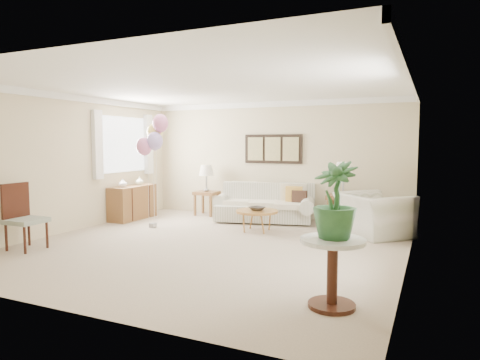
{
  "coord_description": "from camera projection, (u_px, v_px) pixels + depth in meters",
  "views": [
    {
      "loc": [
        3.29,
        -6.06,
        1.69
      ],
      "look_at": [
        0.26,
        0.6,
        1.05
      ],
      "focal_mm": 32.0,
      "sensor_mm": 36.0,
      "label": 1
    }
  ],
  "objects": [
    {
      "name": "sofa",
      "position": [
        265.0,
        206.0,
        9.18
      ],
      "size": [
        2.4,
        1.28,
        0.82
      ],
      "color": "silver",
      "rests_on": "ground"
    },
    {
      "name": "vase_sage",
      "position": [
        140.0,
        181.0,
        9.63
      ],
      "size": [
        0.23,
        0.23,
        0.18
      ],
      "primitive_type": "imported",
      "rotation": [
        0.0,
        0.0,
        -0.41
      ],
      "color": "silver",
      "rests_on": "credenza"
    },
    {
      "name": "ground_plane",
      "position": [
        210.0,
        246.0,
        7.0
      ],
      "size": [
        6.0,
        6.0,
        0.0
      ],
      "primitive_type": "plane",
      "color": "#B8A58E"
    },
    {
      "name": "coffee_table",
      "position": [
        257.0,
        212.0,
        8.14
      ],
      "size": [
        0.81,
        0.81,
        0.41
      ],
      "color": "#9B6C3C",
      "rests_on": "ground"
    },
    {
      "name": "lamp_right",
      "position": [
        344.0,
        170.0,
        8.53
      ],
      "size": [
        0.37,
        0.37,
        0.66
      ],
      "color": "gray",
      "rests_on": "end_table_right"
    },
    {
      "name": "accent_chair",
      "position": [
        23.0,
        215.0,
        6.76
      ],
      "size": [
        0.53,
        0.53,
        1.05
      ],
      "color": "gray",
      "rests_on": "ground"
    },
    {
      "name": "decor_bowl",
      "position": [
        257.0,
        209.0,
        8.11
      ],
      "size": [
        0.36,
        0.36,
        0.07
      ],
      "primitive_type": "imported",
      "rotation": [
        0.0,
        0.0,
        -0.31
      ],
      "color": "#312C27",
      "rests_on": "coffee_table"
    },
    {
      "name": "potted_plant",
      "position": [
        335.0,
        200.0,
        4.32
      ],
      "size": [
        0.56,
        0.56,
        0.79
      ],
      "primitive_type": "imported",
      "rotation": [
        0.0,
        0.0,
        -0.33
      ],
      "color": "#23502B",
      "rests_on": "side_table"
    },
    {
      "name": "lamp_left",
      "position": [
        206.0,
        171.0,
        9.91
      ],
      "size": [
        0.35,
        0.35,
        0.62
      ],
      "color": "gray",
      "rests_on": "end_table_left"
    },
    {
      "name": "side_table",
      "position": [
        333.0,
        256.0,
        4.35
      ],
      "size": [
        0.66,
        0.66,
        0.72
      ],
      "color": "silver",
      "rests_on": "ground"
    },
    {
      "name": "room_shell",
      "position": [
        206.0,
        147.0,
        6.99
      ],
      "size": [
        6.04,
        6.04,
        2.6
      ],
      "color": "beige",
      "rests_on": "ground"
    },
    {
      "name": "vase_white",
      "position": [
        123.0,
        183.0,
        9.11
      ],
      "size": [
        0.18,
        0.18,
        0.18
      ],
      "primitive_type": "imported",
      "rotation": [
        0.0,
        0.0,
        0.01
      ],
      "color": "white",
      "rests_on": "credenza"
    },
    {
      "name": "balloon_cluster",
      "position": [
        154.0,
        136.0,
        8.39
      ],
      "size": [
        0.58,
        0.56,
        2.25
      ],
      "color": "gray",
      "rests_on": "ground"
    },
    {
      "name": "armchair",
      "position": [
        373.0,
        215.0,
        7.77
      ],
      "size": [
        1.57,
        1.57,
        0.77
      ],
      "primitive_type": "imported",
      "rotation": [
        0.0,
        0.0,
        2.33
      ],
      "color": "silver",
      "rests_on": "ground"
    },
    {
      "name": "end_table_right",
      "position": [
        343.0,
        200.0,
        8.58
      ],
      "size": [
        0.59,
        0.54,
        0.65
      ],
      "color": "brown",
      "rests_on": "ground"
    },
    {
      "name": "wall_art_triptych",
      "position": [
        273.0,
        149.0,
        9.56
      ],
      "size": [
        1.35,
        0.06,
        0.65
      ],
      "color": "black",
      "rests_on": "ground"
    },
    {
      "name": "end_table_left",
      "position": [
        207.0,
        195.0,
        9.96
      ],
      "size": [
        0.51,
        0.47,
        0.56
      ],
      "color": "brown",
      "rests_on": "ground"
    },
    {
      "name": "credenza",
      "position": [
        133.0,
        202.0,
        9.47
      ],
      "size": [
        0.46,
        1.2,
        0.74
      ],
      "color": "brown",
      "rests_on": "ground"
    }
  ]
}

